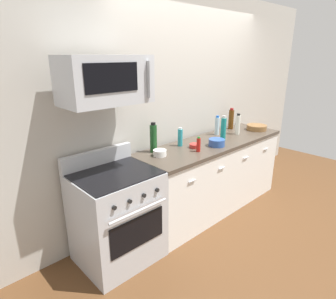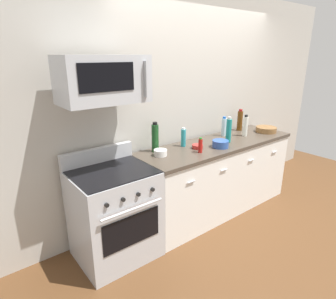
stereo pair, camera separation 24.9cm
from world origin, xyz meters
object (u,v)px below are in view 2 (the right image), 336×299
object	(u,v)px
bottle_wine_green	(155,138)
bowl_red_small	(198,146)
bottle_dish_soap	(183,138)
bottle_wine_amber	(240,120)
bottle_water_clear	(224,127)
bowl_wooden_salad	(266,129)
bottle_vinegar_white	(245,126)
microwave	(103,79)
range_oven	(115,213)
bottle_hot_sauce_red	(200,146)
bowl_white_ceramic	(160,152)
bowl_blue_mixing	(220,144)
bottle_sparkling_teal	(229,130)

from	to	relation	value
bottle_wine_green	bowl_red_small	world-z (taller)	bottle_wine_green
bottle_dish_soap	bowl_red_small	world-z (taller)	bottle_dish_soap
bottle_wine_amber	bottle_water_clear	distance (m)	0.41
bowl_red_small	bowl_wooden_salad	size ratio (longest dim) A/B	0.45
bottle_dish_soap	bowl_red_small	bearing A→B (deg)	-65.65
bottle_water_clear	bottle_vinegar_white	xyz separation A→B (m)	(0.22, -0.18, 0.01)
bottle_wine_amber	bottle_vinegar_white	bearing A→B (deg)	-127.78
microwave	bottle_dish_soap	bearing A→B (deg)	6.07
bottle_wine_green	bowl_wooden_salad	distance (m)	1.73
range_oven	bowl_wooden_salad	distance (m)	2.41
bowl_red_small	bowl_wooden_salad	world-z (taller)	bowl_wooden_salad
bottle_wine_green	bowl_wooden_salad	world-z (taller)	bottle_wine_green
bottle_water_clear	bowl_wooden_salad	size ratio (longest dim) A/B	0.93
bowl_red_small	bottle_wine_amber	bearing A→B (deg)	12.47
bottle_water_clear	bottle_wine_green	world-z (taller)	bottle_wine_green
bottle_vinegar_white	bowl_red_small	world-z (taller)	bottle_vinegar_white
microwave	bottle_water_clear	size ratio (longest dim) A/B	2.88
range_oven	bowl_red_small	distance (m)	1.19
bottle_dish_soap	bottle_hot_sauce_red	size ratio (longest dim) A/B	1.32
microwave	bowl_white_ceramic	size ratio (longest dim) A/B	5.21
microwave	bottle_water_clear	distance (m)	1.88
bowl_blue_mixing	bowl_wooden_salad	bearing A→B (deg)	3.94
range_oven	bowl_blue_mixing	distance (m)	1.43
microwave	bowl_blue_mixing	xyz separation A→B (m)	(1.33, -0.19, -0.79)
bottle_wine_green	bottle_water_clear	bearing A→B (deg)	-2.11
range_oven	bowl_wooden_salad	xyz separation A→B (m)	(2.36, -0.07, 0.49)
bottle_wine_green	bottle_vinegar_white	world-z (taller)	bottle_wine_green
bottle_wine_amber	bowl_wooden_salad	distance (m)	0.38
bottle_sparkling_teal	bowl_blue_mixing	xyz separation A→B (m)	(-0.23, -0.08, -0.11)
microwave	bottle_water_clear	xyz separation A→B (m)	(1.74, 0.12, -0.71)
bottle_sparkling_teal	bottle_hot_sauce_red	world-z (taller)	bottle_sparkling_teal
bottle_hot_sauce_red	bowl_blue_mixing	size ratio (longest dim) A/B	0.89
bottle_wine_green	bowl_wooden_salad	xyz separation A→B (m)	(1.71, -0.28, -0.12)
bowl_blue_mixing	bowl_wooden_salad	xyz separation A→B (m)	(1.02, 0.07, -0.00)
microwave	bottle_wine_green	size ratio (longest dim) A/B	2.22
bowl_red_small	bottle_hot_sauce_red	bearing A→B (deg)	-122.24
bottle_vinegar_white	bottle_wine_green	bearing A→B (deg)	170.65
bottle_dish_soap	bottle_hot_sauce_red	xyz separation A→B (m)	(-0.00, -0.29, -0.03)
bottle_dish_soap	bowl_wooden_salad	distance (m)	1.36
range_oven	bottle_hot_sauce_red	world-z (taller)	bottle_hot_sauce_red
bottle_sparkling_teal	bottle_water_clear	size ratio (longest dim) A/B	1.22
bottle_water_clear	bottle_vinegar_white	distance (m)	0.28
microwave	bowl_wooden_salad	xyz separation A→B (m)	(2.36, -0.12, -0.79)
range_oven	bottle_hot_sauce_red	size ratio (longest dim) A/B	6.32
bowl_white_ceramic	bowl_wooden_salad	world-z (taller)	bowl_wooden_salad
bottle_sparkling_teal	bottle_vinegar_white	xyz separation A→B (m)	(0.39, 0.05, -0.02)
bottle_wine_amber	bowl_wooden_salad	bearing A→B (deg)	-53.59
microwave	bowl_red_small	distance (m)	1.36
bottle_wine_green	bowl_red_small	distance (m)	0.51
bowl_red_small	bottle_vinegar_white	bearing A→B (deg)	-0.13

